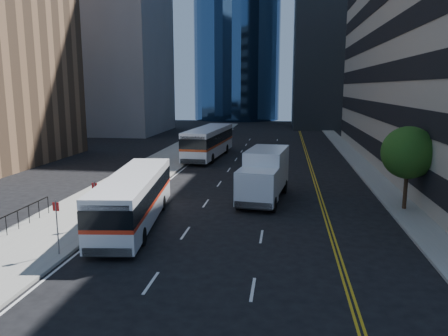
{
  "coord_description": "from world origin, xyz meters",
  "views": [
    {
      "loc": [
        1.55,
        -19.43,
        7.55
      ],
      "look_at": [
        -1.99,
        5.92,
        2.8
      ],
      "focal_mm": 35.0,
      "sensor_mm": 36.0,
      "label": 1
    }
  ],
  "objects_px": {
    "street_tree": "(408,153)",
    "box_truck": "(264,174)",
    "bus_rear": "(209,141)",
    "bus_front": "(134,198)"
  },
  "relations": [
    {
      "from": "street_tree",
      "to": "box_truck",
      "type": "distance_m",
      "value": 9.06
    },
    {
      "from": "bus_rear",
      "to": "box_truck",
      "type": "height_order",
      "value": "box_truck"
    },
    {
      "from": "bus_front",
      "to": "box_truck",
      "type": "distance_m",
      "value": 9.4
    },
    {
      "from": "bus_rear",
      "to": "box_truck",
      "type": "relative_size",
      "value": 1.73
    },
    {
      "from": "street_tree",
      "to": "bus_rear",
      "type": "height_order",
      "value": "street_tree"
    },
    {
      "from": "box_truck",
      "to": "street_tree",
      "type": "bearing_deg",
      "value": -2.01
    },
    {
      "from": "bus_front",
      "to": "box_truck",
      "type": "xyz_separation_m",
      "value": [
        6.86,
        6.42,
        0.23
      ]
    },
    {
      "from": "street_tree",
      "to": "bus_front",
      "type": "xyz_separation_m",
      "value": [
        -15.6,
        -4.97,
        -2.09
      ]
    },
    {
      "from": "bus_front",
      "to": "box_truck",
      "type": "bearing_deg",
      "value": 36.22
    },
    {
      "from": "bus_rear",
      "to": "street_tree",
      "type": "bearing_deg",
      "value": -46.26
    }
  ]
}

